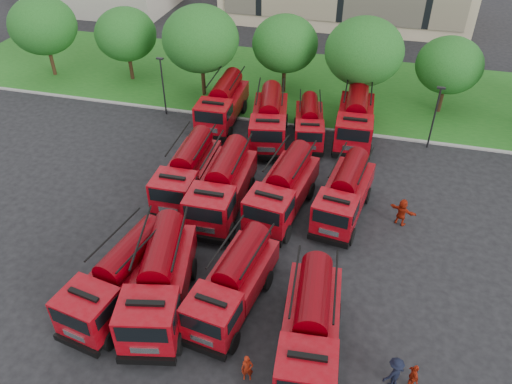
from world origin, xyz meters
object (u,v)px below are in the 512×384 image
at_px(fire_truck_7, 345,193).
at_px(fire_truck_8, 223,103).
at_px(fire_truck_1, 160,280).
at_px(fire_truck_9, 269,119).
at_px(fire_truck_0, 120,277).
at_px(fire_truck_2, 233,283).
at_px(fire_truck_11, 355,118).
at_px(fire_truck_5, 223,186).
at_px(fire_truck_10, 309,123).
at_px(firefighter_0, 247,378).
at_px(fire_truck_4, 188,171).
at_px(fire_truck_6, 283,189).
at_px(firefighter_5, 399,223).
at_px(fire_truck_3, 311,327).
at_px(firefighter_3, 391,384).
at_px(firefighter_4, 154,254).

xyz_separation_m(fire_truck_7, fire_truck_8, (-11.20, 9.79, 0.12)).
xyz_separation_m(fire_truck_1, fire_truck_9, (1.46, 18.06, -0.04)).
relative_size(fire_truck_0, fire_truck_2, 1.05).
bearing_deg(fire_truck_11, fire_truck_0, -118.96).
bearing_deg(fire_truck_11, fire_truck_5, -125.55).
height_order(fire_truck_1, fire_truck_2, fire_truck_1).
xyz_separation_m(fire_truck_8, fire_truck_11, (10.90, 0.09, 0.03)).
height_order(fire_truck_0, fire_truck_8, fire_truck_8).
bearing_deg(fire_truck_7, fire_truck_10, 121.06).
height_order(fire_truck_0, fire_truck_5, fire_truck_5).
bearing_deg(firefighter_0, fire_truck_5, 98.32).
height_order(fire_truck_7, fire_truck_11, fire_truck_11).
bearing_deg(fire_truck_5, fire_truck_1, -94.96).
bearing_deg(fire_truck_11, fire_truck_2, -105.24).
distance_m(fire_truck_4, fire_truck_7, 10.49).
distance_m(fire_truck_6, fire_truck_7, 3.90).
relative_size(fire_truck_11, firefighter_5, 4.24).
height_order(fire_truck_4, fire_truck_6, fire_truck_6).
bearing_deg(fire_truck_1, firefighter_5, 27.27).
bearing_deg(fire_truck_7, fire_truck_9, 138.19).
xyz_separation_m(fire_truck_6, fire_truck_11, (3.55, 10.52, 0.04)).
distance_m(fire_truck_7, fire_truck_8, 14.88).
bearing_deg(fire_truck_3, fire_truck_9, 104.09).
bearing_deg(fire_truck_0, fire_truck_7, 54.57).
relative_size(fire_truck_0, fire_truck_10, 1.18).
distance_m(fire_truck_6, firefighter_0, 12.65).
relative_size(fire_truck_1, firefighter_0, 5.44).
height_order(fire_truck_5, firefighter_0, fire_truck_5).
distance_m(fire_truck_2, fire_truck_7, 10.20).
distance_m(fire_truck_1, fire_truck_4, 9.94).
relative_size(fire_truck_5, firefighter_3, 4.42).
bearing_deg(firefighter_4, fire_truck_7, -107.72).
bearing_deg(fire_truck_6, fire_truck_7, 17.48).
height_order(fire_truck_3, fire_truck_5, fire_truck_5).
bearing_deg(fire_truck_4, fire_truck_1, -78.51).
relative_size(fire_truck_5, fire_truck_6, 1.00).
bearing_deg(firefighter_3, fire_truck_5, -84.15).
xyz_separation_m(fire_truck_6, fire_truck_9, (-2.98, 8.71, 0.02)).
distance_m(fire_truck_5, firefighter_5, 11.55).
distance_m(firefighter_4, firefighter_5, 15.49).
height_order(fire_truck_5, firefighter_4, fire_truck_5).
height_order(fire_truck_4, fire_truck_9, fire_truck_9).
height_order(fire_truck_3, fire_truck_4, fire_truck_4).
xyz_separation_m(fire_truck_9, firefighter_3, (10.47, -19.84, -1.78)).
height_order(fire_truck_10, fire_truck_11, fire_truck_11).
height_order(fire_truck_11, firefighter_3, fire_truck_11).
xyz_separation_m(fire_truck_3, firefighter_3, (4.00, -0.89, -1.72)).
relative_size(fire_truck_6, fire_truck_10, 1.21).
distance_m(fire_truck_2, fire_truck_3, 4.66).
bearing_deg(fire_truck_0, fire_truck_10, 80.83).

